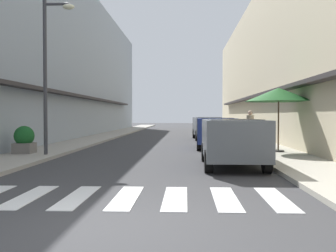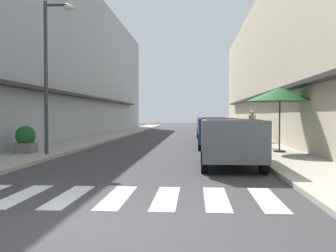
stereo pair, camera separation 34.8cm
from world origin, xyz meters
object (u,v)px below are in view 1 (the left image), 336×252
(parked_car_mid, at_px, (216,129))
(parked_car_far, at_px, (208,125))
(cafe_umbrella, at_px, (279,95))
(pedestrian_walking_near, at_px, (250,127))
(planter_far, at_px, (259,134))
(parked_car_near, at_px, (233,137))
(street_lamp, at_px, (50,61))
(planter_midblock, at_px, (24,140))

(parked_car_mid, bearing_deg, parked_car_far, 90.00)
(cafe_umbrella, bearing_deg, pedestrian_walking_near, 104.22)
(parked_car_far, relative_size, planter_far, 4.52)
(parked_car_near, distance_m, street_lamp, 7.40)
(parked_car_near, height_order, planter_far, parked_car_near)
(parked_car_mid, bearing_deg, street_lamp, -146.09)
(parked_car_near, bearing_deg, street_lamp, 160.53)
(parked_car_far, bearing_deg, parked_car_near, -90.00)
(parked_car_mid, distance_m, street_lamp, 8.28)
(cafe_umbrella, height_order, planter_midblock, cafe_umbrella)
(parked_car_mid, relative_size, pedestrian_walking_near, 2.44)
(planter_midblock, distance_m, planter_far, 12.28)
(street_lamp, xyz_separation_m, cafe_umbrella, (8.80, 1.55, -1.19))
(pedestrian_walking_near, bearing_deg, parked_car_near, -14.39)
(parked_car_near, relative_size, planter_midblock, 3.86)
(planter_midblock, bearing_deg, planter_far, 33.14)
(parked_car_mid, height_order, cafe_umbrella, cafe_umbrella)
(parked_car_near, height_order, street_lamp, street_lamp)
(street_lamp, relative_size, pedestrian_walking_near, 3.38)
(parked_car_near, height_order, parked_car_far, same)
(parked_car_far, relative_size, pedestrian_walking_near, 2.60)
(cafe_umbrella, bearing_deg, planter_midblock, -173.68)
(pedestrian_walking_near, bearing_deg, parked_car_far, -167.52)
(parked_car_far, height_order, pedestrian_walking_near, pedestrian_walking_near)
(parked_car_near, distance_m, parked_car_far, 13.48)
(parked_car_far, height_order, planter_far, parked_car_far)
(street_lamp, bearing_deg, planter_far, 38.21)
(planter_far, bearing_deg, parked_car_mid, -132.89)
(parked_car_far, relative_size, street_lamp, 0.77)
(planter_far, distance_m, pedestrian_walking_near, 3.09)
(parked_car_near, xyz_separation_m, parked_car_far, (0.00, 13.48, 0.00))
(pedestrian_walking_near, bearing_deg, cafe_umbrella, 13.61)
(street_lamp, distance_m, planter_midblock, 3.21)
(parked_car_near, xyz_separation_m, planter_far, (2.59, 9.46, -0.34))
(planter_far, height_order, pedestrian_walking_near, pedestrian_walking_near)
(planter_midblock, relative_size, pedestrian_walking_near, 0.62)
(planter_far, bearing_deg, parked_car_near, -105.32)
(street_lamp, xyz_separation_m, planter_far, (9.09, 7.16, -3.02))
(parked_car_mid, distance_m, pedestrian_walking_near, 1.62)
(street_lamp, height_order, pedestrian_walking_near, street_lamp)
(pedestrian_walking_near, bearing_deg, street_lamp, -62.89)
(parked_car_near, bearing_deg, planter_midblock, 160.37)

